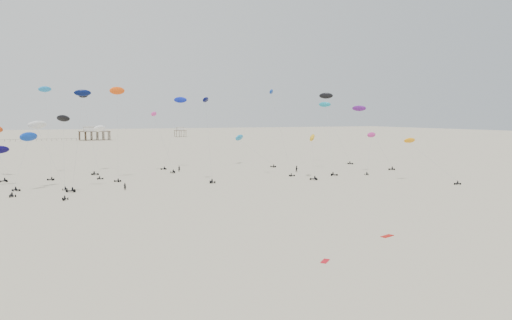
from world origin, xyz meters
name	(u,v)px	position (x,y,z in m)	size (l,w,h in m)	color
ground_plane	(154,155)	(0.00, 200.00, 0.00)	(900.00, 900.00, 0.00)	beige
pavilion_main	(94,134)	(-10.00, 350.00, 4.22)	(21.00, 13.00, 9.80)	brown
pavilion_small	(180,132)	(60.00, 380.00, 3.49)	(9.00, 7.00, 8.00)	brown
pier_fence	(13,140)	(-62.00, 350.00, 0.77)	(80.20, 0.20, 1.50)	black
rig_0	(331,119)	(51.57, 137.76, 16.09)	(8.51, 12.49, 23.05)	black
rig_1	(163,141)	(-11.47, 132.60, 9.69)	(7.02, 9.26, 18.71)	black
rig_2	(78,131)	(-37.91, 102.62, 13.70)	(6.28, 3.83, 23.43)	black
rig_3	(64,141)	(-41.38, 95.50, 12.01)	(3.65, 9.95, 17.75)	black
rig_4	(1,156)	(-54.75, 116.85, 7.64)	(7.95, 12.90, 13.26)	black
rig_5	(370,144)	(46.58, 107.36, 8.77)	(9.65, 9.19, 14.12)	black
rig_6	(328,117)	(35.94, 114.65, 17.01)	(9.68, 17.66, 27.23)	black
rig_7	(89,122)	(-33.22, 128.82, 15.54)	(5.71, 11.67, 24.24)	black
rig_8	(25,147)	(-49.00, 104.89, 10.20)	(6.90, 10.09, 14.20)	black
rig_9	(177,114)	(-4.82, 141.22, 17.70)	(9.45, 4.36, 23.47)	black
rig_10	(313,146)	(23.15, 101.93, 8.88)	(5.48, 8.59, 12.40)	black
rig_11	(278,120)	(15.78, 108.40, 15.94)	(8.32, 3.53, 24.74)	black
rig_12	(424,153)	(45.57, 83.20, 7.61)	(9.13, 12.22, 15.56)	black
rig_14	(99,137)	(-29.24, 142.49, 10.68)	(6.74, 14.93, 16.35)	black
rig_15	(243,141)	(19.94, 144.71, 8.37)	(10.52, 18.45, 17.56)	black
rig_16	(41,132)	(-45.76, 108.89, 13.46)	(8.93, 7.24, 16.58)	black
rig_17	(117,105)	(-26.79, 118.73, 20.13)	(5.01, 7.18, 25.06)	black
rig_18	(208,138)	(-6.02, 104.93, 11.65)	(3.28, 6.30, 22.26)	black
rig_19	(366,122)	(54.42, 120.38, 15.28)	(6.55, 16.99, 23.08)	black
rig_20	(46,110)	(-43.95, 135.60, 18.89)	(4.51, 16.18, 27.00)	black
spectator_0	(125,190)	(-28.21, 99.70, 0.00)	(0.73, 0.50, 2.02)	black
spectator_1	(297,172)	(26.14, 116.51, 0.00)	(1.12, 0.65, 2.29)	black
spectator_3	(179,172)	(-6.63, 132.42, 0.00)	(0.77, 0.53, 2.11)	black
grounded_kite_a	(387,236)	(-0.74, 39.14, 0.00)	(2.20, 0.90, 0.08)	#B8120B
grounded_kite_b	(325,261)	(-15.44, 32.08, 0.00)	(1.80, 0.70, 0.07)	red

